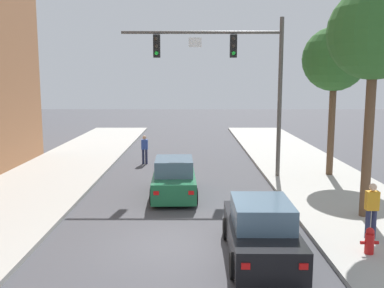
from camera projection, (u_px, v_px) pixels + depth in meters
name	position (u px, v px, depth m)	size (l,w,h in m)	color
ground_plane	(177.00, 246.00, 12.35)	(120.00, 120.00, 0.00)	#424247
traffic_signal_mast	(234.00, 67.00, 20.04)	(7.56, 0.38, 7.50)	#514C47
car_lead_green	(174.00, 179.00, 17.58)	(1.95, 4.29, 1.60)	#1E663D
car_following_black	(260.00, 231.00, 11.44)	(1.87, 4.26, 1.60)	black
pedestrian_crossing_road	(144.00, 148.00, 24.35)	(0.36, 0.22, 1.64)	#232847
pedestrian_sidewalk_right_walker	(371.00, 208.00, 12.42)	(0.36, 0.22, 1.64)	#232847
fire_hydrant	(369.00, 241.00, 11.37)	(0.48, 0.24, 0.72)	red
street_tree_nearest	(374.00, 35.00, 13.74)	(3.02, 3.02, 7.61)	brown
street_tree_second	(334.00, 60.00, 20.26)	(3.05, 3.05, 7.12)	brown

